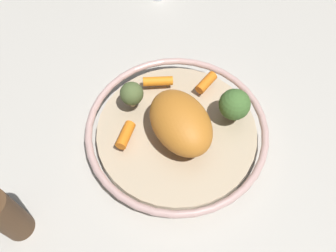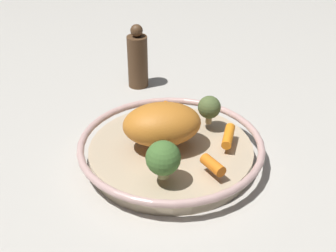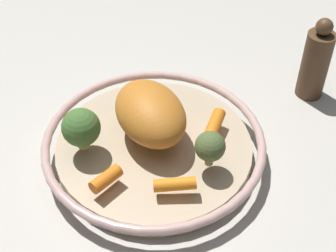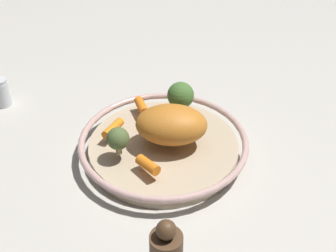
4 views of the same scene
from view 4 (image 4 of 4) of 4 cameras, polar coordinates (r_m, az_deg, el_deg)
The scene contains 9 objects.
ground_plane at distance 1.00m, azimuth -0.53°, elevation -3.47°, with size 2.19×2.19×0.00m, color #B7B2A8.
serving_bowl at distance 0.99m, azimuth -0.53°, elevation -2.42°, with size 0.35×0.35×0.05m.
roast_chicken_piece at distance 0.95m, azimuth 0.42°, elevation 0.23°, with size 0.14×0.10×0.07m, color #BF6F24.
baby_carrot_back at distance 0.90m, azimuth -2.39°, elevation -4.62°, with size 0.02×0.02×0.05m, color orange.
baby_carrot_near_rim at distance 0.99m, azimuth -6.57°, elevation -0.38°, with size 0.02×0.02×0.06m, color orange.
baby_carrot_left at distance 1.05m, azimuth -3.16°, elevation 2.38°, with size 0.02×0.02×0.05m, color orange.
broccoli_floret_edge at distance 1.03m, azimuth 1.49°, elevation 3.61°, with size 0.06×0.06×0.07m.
broccoli_floret_mid at distance 0.92m, azimuth -5.92°, elevation -1.51°, with size 0.04×0.04×0.06m.
salt_shaker at distance 1.20m, azimuth -19.04°, elevation 3.77°, with size 0.04×0.04×0.07m.
Camera 4 is at (-0.74, -0.16, 0.65)m, focal length 51.66 mm.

